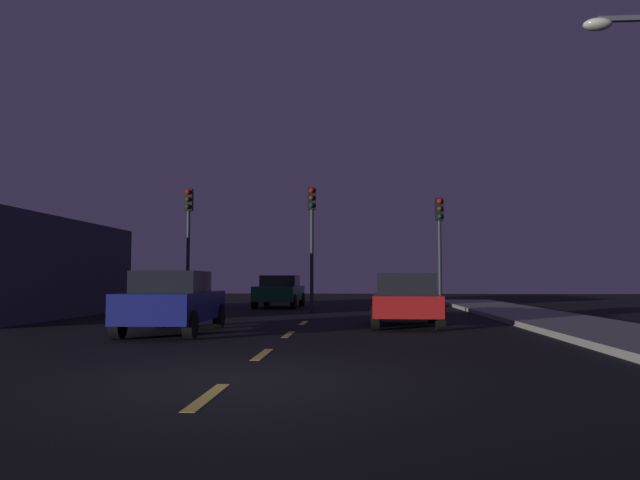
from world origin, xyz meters
The scene contains 13 objects.
ground_plane centered at (0.00, 7.00, 0.00)m, with size 80.00×80.00×0.00m, color black.
sidewalk_curb_right centered at (7.50, 7.00, 0.07)m, with size 3.00×40.00×0.15m, color gray.
lane_stripe_nearest centered at (0.00, -1.20, 0.00)m, with size 0.16×1.60×0.01m, color #EACC4C.
lane_stripe_second centered at (0.00, 2.60, 0.00)m, with size 0.16×1.60×0.01m, color #EACC4C.
lane_stripe_third centered at (0.00, 6.40, 0.00)m, with size 0.16×1.60×0.01m, color #EACC4C.
lane_stripe_fourth centered at (0.00, 10.20, 0.00)m, with size 0.16×1.60×0.01m, color #EACC4C.
traffic_signal_left centered at (-5.26, 16.06, 3.49)m, with size 0.32×0.38×4.99m.
traffic_signal_center centered at (-0.23, 16.06, 3.50)m, with size 0.32×0.38×5.00m.
traffic_signal_right centered at (4.84, 16.05, 3.19)m, with size 0.32×0.38×4.53m.
car_stopped_ahead centered at (2.96, 9.06, 0.74)m, with size 2.01×3.90×1.47m.
car_adjacent_lane centered at (-2.82, 6.49, 0.77)m, with size 1.93×4.26×1.50m.
car_oncoming_far centered at (-2.04, 19.94, 0.76)m, with size 2.07×3.99×1.48m.
storefront_left centered at (-10.52, 12.14, 1.67)m, with size 5.05×9.82×3.34m, color #333847.
Camera 1 is at (1.71, -7.91, 1.31)m, focal length 33.86 mm.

